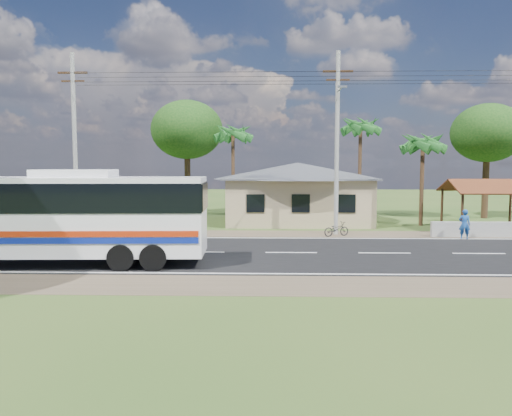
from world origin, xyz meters
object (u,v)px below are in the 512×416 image
(person, at_px, (465,224))
(motorcycle, at_px, (336,229))
(coach_bus, at_px, (50,211))
(waiting_shed, at_px, (488,188))

(person, bearing_deg, motorcycle, 9.64)
(motorcycle, bearing_deg, coach_bus, 99.64)
(waiting_shed, relative_size, person, 3.01)
(waiting_shed, height_order, coach_bus, coach_bus)
(waiting_shed, height_order, person, waiting_shed)
(coach_bus, xyz_separation_m, motorcycle, (13.27, 8.84, -1.90))
(waiting_shed, xyz_separation_m, motorcycle, (-10.07, -2.81, -2.30))
(person, bearing_deg, coach_bus, 38.44)
(motorcycle, distance_m, person, 7.25)
(coach_bus, distance_m, motorcycle, 16.05)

